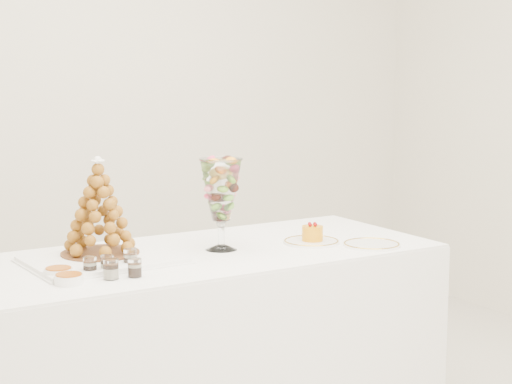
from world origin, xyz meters
TOP-DOWN VIEW (x-y plane):
  - buffet_table at (-0.14, 0.31)m, footprint 2.01×0.84m
  - lace_tray at (-0.48, 0.34)m, footprint 0.56×0.44m
  - macaron_vase at (0.01, 0.31)m, footprint 0.17×0.17m
  - cake_plate at (0.39, 0.24)m, footprint 0.23×0.23m
  - spare_plate at (0.57, 0.07)m, footprint 0.23×0.23m
  - verrine_a at (-0.58, 0.18)m, footprint 0.05×0.05m
  - verrine_b at (-0.52, 0.18)m, footprint 0.05×0.05m
  - verrine_c at (-0.41, 0.22)m, footprint 0.06×0.06m
  - verrine_d at (-0.54, 0.08)m, footprint 0.06×0.06m
  - verrine_e at (-0.46, 0.07)m, footprint 0.05×0.05m
  - ramekin_back at (-0.69, 0.20)m, footprint 0.10×0.10m
  - ramekin_front at (-0.68, 0.09)m, footprint 0.10×0.10m
  - croquembouche at (-0.46, 0.41)m, footprint 0.30×0.30m
  - mousse_cake at (0.39, 0.24)m, footprint 0.09×0.09m

SIDE VIEW (x-z plane):
  - buffet_table at x=-0.14m, z-range 0.00..0.76m
  - spare_plate at x=0.57m, z-range 0.76..0.77m
  - cake_plate at x=0.39m, z-range 0.76..0.77m
  - lace_tray at x=-0.48m, z-range 0.76..0.78m
  - ramekin_back at x=-0.69m, z-range 0.76..0.79m
  - ramekin_front at x=-0.68m, z-range 0.76..0.79m
  - verrine_b at x=-0.52m, z-range 0.76..0.82m
  - verrine_a at x=-0.58m, z-range 0.76..0.82m
  - verrine_e at x=-0.46m, z-range 0.76..0.82m
  - verrine_c at x=-0.41m, z-range 0.76..0.83m
  - verrine_d at x=-0.54m, z-range 0.76..0.83m
  - mousse_cake at x=0.39m, z-range 0.76..0.84m
  - croquembouche at x=-0.46m, z-range 0.77..1.14m
  - macaron_vase at x=0.01m, z-range 0.81..1.18m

